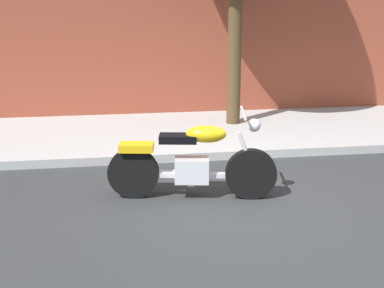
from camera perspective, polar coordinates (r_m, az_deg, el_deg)
ground_plane at (r=6.87m, az=4.92°, el=-6.31°), size 60.00×60.00×0.00m
sidewalk at (r=9.86m, az=0.65°, el=1.21°), size 20.43×2.98×0.14m
motorcycle at (r=6.83m, az=-0.01°, el=-2.08°), size 2.20×0.77×1.17m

